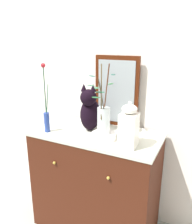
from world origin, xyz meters
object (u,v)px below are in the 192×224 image
vase_glass_clear (103,118)px  jar_lidded_porcelain (129,127)px  mirror_leaning (116,92)px  bowl_porcelain (103,136)px  sideboard (96,181)px  vase_slim_green (46,114)px  cat_sitting (90,111)px

vase_glass_clear → jar_lidded_porcelain: 0.22m
mirror_leaning → jar_lidded_porcelain: mirror_leaning is taller
bowl_porcelain → jar_lidded_porcelain: size_ratio=0.57×
sideboard → vase_glass_clear: vase_glass_clear is taller
sideboard → vase_slim_green: (-0.38, -0.16, 0.62)m
vase_slim_green → jar_lidded_porcelain: vase_slim_green is taller
mirror_leaning → vase_slim_green: size_ratio=1.08×
jar_lidded_porcelain → bowl_porcelain: bearing=169.2°
bowl_porcelain → mirror_leaning: bearing=95.9°
vase_glass_clear → bowl_porcelain: bearing=50.0°
mirror_leaning → jar_lidded_porcelain: (0.25, -0.38, -0.15)m
bowl_porcelain → jar_lidded_porcelain: jar_lidded_porcelain is taller
mirror_leaning → vase_glass_clear: bearing=-84.3°
vase_slim_green → jar_lidded_porcelain: (0.70, 0.03, -0.00)m
sideboard → vase_glass_clear: size_ratio=2.00×
mirror_leaning → vase_slim_green: 0.63m
vase_slim_green → bowl_porcelain: vase_slim_green is taller
cat_sitting → vase_glass_clear: vase_glass_clear is taller
sideboard → vase_glass_clear: 0.65m
bowl_porcelain → vase_glass_clear: vase_glass_clear is taller
sideboard → vase_slim_green: vase_slim_green is taller
vase_slim_green → mirror_leaning: bearing=42.2°
bowl_porcelain → jar_lidded_porcelain: (0.21, -0.04, 0.13)m
vase_slim_green → bowl_porcelain: (0.49, 0.07, -0.13)m
sideboard → mirror_leaning: 0.81m
sideboard → jar_lidded_porcelain: size_ratio=3.15×
vase_glass_clear → mirror_leaning: bearing=95.7°
cat_sitting → bowl_porcelain: size_ratio=2.18×
vase_slim_green → vase_glass_clear: vase_glass_clear is taller
mirror_leaning → cat_sitting: size_ratio=1.45×
sideboard → jar_lidded_porcelain: jar_lidded_porcelain is taller
cat_sitting → jar_lidded_porcelain: cat_sitting is taller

